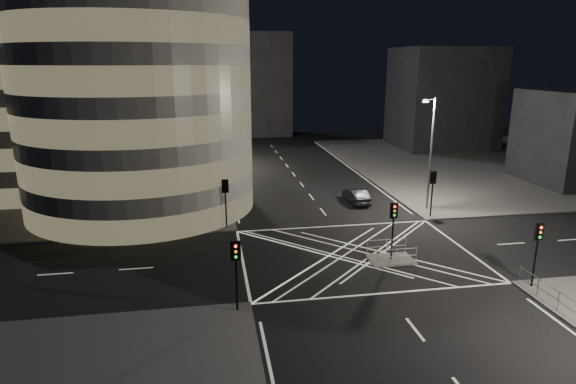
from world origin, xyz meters
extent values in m
plane|color=black|center=(0.00, 0.00, 0.00)|extent=(120.00, 120.00, 0.00)
cube|color=#504E4B|center=(-29.00, 27.00, 0.07)|extent=(42.00, 42.00, 0.15)
cube|color=#504E4B|center=(29.00, 27.00, 0.07)|extent=(42.00, 42.00, 0.15)
cube|color=slate|center=(2.00, -1.50, 0.07)|extent=(3.00, 2.00, 0.15)
cylinder|color=#989590|center=(-16.00, 14.00, 12.65)|extent=(20.00, 20.00, 25.00)
cube|color=#989590|center=(-26.00, 24.00, 12.65)|extent=(20.00, 18.00, 25.00)
cube|color=#989590|center=(-22.00, 42.00, 11.15)|extent=(24.00, 16.00, 22.00)
cube|color=black|center=(26.00, 40.00, 7.65)|extent=(14.00, 12.00, 15.00)
cube|color=black|center=(-4.00, 58.00, 9.00)|extent=(18.00, 8.00, 18.00)
cylinder|color=black|center=(-10.50, 9.00, 1.58)|extent=(0.32, 0.32, 2.87)
ellipsoid|color=black|center=(-10.50, 9.00, 4.28)|extent=(4.59, 4.59, 5.27)
cylinder|color=black|center=(-10.50, 15.00, 2.13)|extent=(0.32, 0.32, 3.96)
ellipsoid|color=black|center=(-10.50, 15.00, 5.56)|extent=(5.27, 5.27, 6.06)
cylinder|color=black|center=(-10.50, 21.00, 1.83)|extent=(0.32, 0.32, 3.35)
ellipsoid|color=black|center=(-10.50, 21.00, 4.82)|extent=(4.77, 4.77, 5.49)
cylinder|color=black|center=(-10.50, 27.00, 1.96)|extent=(0.32, 0.32, 3.63)
ellipsoid|color=black|center=(-10.50, 27.00, 5.10)|extent=(4.82, 4.82, 5.54)
cylinder|color=black|center=(-10.50, 33.00, 1.58)|extent=(0.32, 0.32, 2.86)
ellipsoid|color=black|center=(-10.50, 33.00, 4.13)|extent=(4.06, 4.06, 4.67)
cylinder|color=black|center=(-8.80, 6.80, 1.65)|extent=(0.12, 0.12, 3.00)
cube|color=black|center=(-8.80, 6.80, 3.60)|extent=(0.28, 0.22, 0.90)
cube|color=black|center=(-8.80, 6.80, 3.60)|extent=(0.55, 0.04, 1.10)
cylinder|color=black|center=(-8.80, -6.80, 1.65)|extent=(0.12, 0.12, 3.00)
cube|color=black|center=(-8.80, -6.80, 3.60)|extent=(0.28, 0.22, 0.90)
cube|color=black|center=(-8.80, -6.80, 3.60)|extent=(0.55, 0.04, 1.10)
cylinder|color=black|center=(8.80, 6.80, 1.65)|extent=(0.12, 0.12, 3.00)
cube|color=black|center=(8.80, 6.80, 3.60)|extent=(0.28, 0.22, 0.90)
cube|color=black|center=(8.80, 6.80, 3.60)|extent=(0.55, 0.04, 1.10)
cylinder|color=black|center=(8.80, -6.80, 1.65)|extent=(0.12, 0.12, 3.00)
cube|color=black|center=(8.80, -6.80, 3.60)|extent=(0.28, 0.22, 0.90)
cube|color=black|center=(8.80, -6.80, 3.60)|extent=(0.55, 0.04, 1.10)
cylinder|color=black|center=(2.00, -1.50, 1.65)|extent=(0.12, 0.12, 3.00)
cube|color=black|center=(2.00, -1.50, 3.60)|extent=(0.28, 0.22, 0.90)
cube|color=black|center=(2.00, -1.50, 3.60)|extent=(0.55, 0.04, 1.10)
cylinder|color=slate|center=(-9.50, 12.00, 5.15)|extent=(0.20, 0.20, 10.00)
cylinder|color=slate|center=(-9.05, 12.00, 10.00)|extent=(0.90, 0.10, 0.10)
cube|color=slate|center=(-8.60, 12.00, 9.90)|extent=(0.50, 0.25, 0.18)
cube|color=white|center=(-8.60, 12.00, 9.79)|extent=(0.42, 0.20, 0.05)
cylinder|color=slate|center=(-9.50, 30.00, 5.15)|extent=(0.20, 0.20, 10.00)
cylinder|color=slate|center=(-9.05, 30.00, 10.00)|extent=(0.90, 0.10, 0.10)
cube|color=slate|center=(-8.60, 30.00, 9.90)|extent=(0.50, 0.25, 0.18)
cube|color=white|center=(-8.60, 30.00, 9.79)|extent=(0.42, 0.20, 0.05)
cylinder|color=slate|center=(9.50, 9.00, 5.15)|extent=(0.20, 0.20, 10.00)
cylinder|color=slate|center=(9.05, 9.00, 10.00)|extent=(0.90, 0.10, 0.10)
cube|color=slate|center=(8.60, 9.00, 9.90)|extent=(0.50, 0.25, 0.18)
cube|color=white|center=(8.60, 9.00, 9.79)|extent=(0.42, 0.20, 0.05)
cube|color=slate|center=(2.00, -2.40, 0.70)|extent=(2.80, 0.06, 1.10)
cube|color=slate|center=(2.00, -0.60, 0.70)|extent=(2.80, 0.06, 1.10)
imported|color=black|center=(3.77, 12.19, 0.71)|extent=(1.70, 4.37, 1.42)
camera|label=1|loc=(-9.96, -30.36, 13.20)|focal=30.00mm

